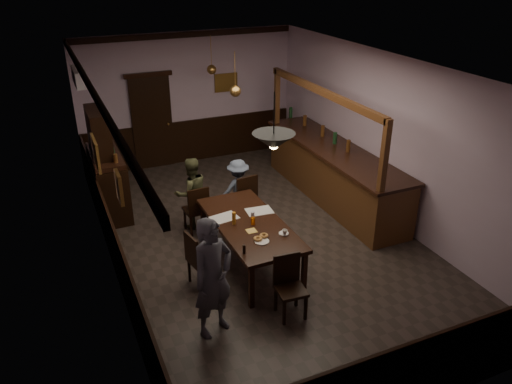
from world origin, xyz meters
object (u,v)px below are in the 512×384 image
soda_can (253,221)px  sideboard (107,172)px  chair_side (198,257)px  coffee_cup (285,232)px  bar_counter (333,172)px  pendant_brass_far (212,70)px  chair_far_left (197,208)px  pendant_iron (274,141)px  chair_near (289,283)px  pendant_brass_mid (235,91)px  chair_far_right (244,197)px  person_seated_left (192,193)px  person_seated_right (238,189)px  person_standing (213,278)px  dining_table (249,226)px

soda_can → sideboard: 3.33m
chair_side → coffee_cup: chair_side is taller
bar_counter → pendant_brass_far: size_ratio=5.07×
chair_far_left → pendant_iron: pendant_iron is taller
chair_near → soda_can: chair_near is taller
pendant_brass_mid → chair_near: bearing=-99.4°
pendant_iron → coffee_cup: bearing=37.1°
chair_side → pendant_brass_mid: (1.48, 2.18, 1.81)m
chair_far_right → bar_counter: 2.03m
chair_far_left → chair_side: size_ratio=1.02×
chair_near → sideboard: sideboard is taller
person_seated_left → person_seated_right: bearing=174.7°
coffee_cup → pendant_brass_mid: 2.93m
person_seated_left → chair_far_left: bearing=85.4°
chair_near → person_standing: person_standing is taller
dining_table → person_standing: size_ratio=1.33×
chair_far_right → person_standing: (-1.48, -2.54, 0.30)m
person_seated_right → pendant_brass_far: pendant_brass_far is taller
bar_counter → pendant_brass_mid: size_ratio=5.07×
person_seated_right → soda_can: (-0.40, -1.63, 0.24)m
chair_side → person_standing: size_ratio=0.53×
dining_table → pendant_iron: 1.85m
dining_table → pendant_brass_mid: size_ratio=2.73×
chair_far_right → pendant_iron: size_ratio=1.28×
chair_near → dining_table: bearing=95.4°
chair_near → person_standing: (-1.06, 0.06, 0.34)m
chair_far_left → person_seated_right: bearing=-165.6°
soda_can → sideboard: sideboard is taller
person_seated_right → soda_can: bearing=72.6°
chair_near → pendant_brass_mid: (0.54, 3.28, 1.81)m
pendant_iron → sideboard: bearing=116.3°
dining_table → chair_far_right: bearing=70.9°
person_standing → bar_counter: bearing=16.7°
person_seated_left → pendant_brass_mid: bearing=-164.4°
chair_side → chair_far_right: bearing=-53.4°
person_standing → pendant_brass_mid: size_ratio=2.05×
person_seated_left → soda_can: (0.50, -1.62, 0.15)m
dining_table → chair_near: size_ratio=2.48×
person_standing → chair_far_left: bearing=55.5°
coffee_cup → person_seated_right: bearing=86.7°
chair_far_right → pendant_iron: (-0.43, -2.08, 1.82)m
chair_far_right → sideboard: (-2.19, 1.47, 0.28)m
chair_far_right → chair_near: (-0.42, -2.60, -0.04)m
chair_far_left → soda_can: bearing=106.7°
chair_side → pendant_brass_far: (1.68, 4.05, 1.81)m
dining_table → chair_far_right: (0.44, 1.28, -0.16)m
sideboard → chair_far_left: bearing=-48.9°
chair_far_right → dining_table: bearing=64.7°
person_seated_right → bar_counter: bearing=175.2°
pendant_brass_mid → pendant_brass_far: (0.20, 1.87, 0.00)m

